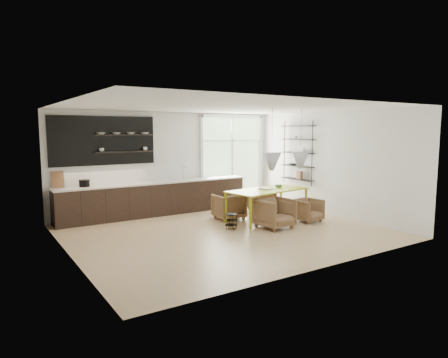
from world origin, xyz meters
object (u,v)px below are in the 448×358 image
at_px(armchair_front_right, 308,210).
at_px(wire_stool, 231,219).
at_px(armchair_back_left, 229,206).
at_px(armchair_front_left, 275,213).
at_px(armchair_back_right, 261,201).
at_px(dining_table, 267,191).

height_order(armchair_front_right, wire_stool, armchair_front_right).
distance_m(armchair_back_left, armchair_front_left, 1.48).
bearing_deg(armchair_front_left, armchair_back_right, 54.53).
bearing_deg(armchair_front_right, armchair_back_left, 131.90).
relative_size(dining_table, armchair_back_left, 3.15).
relative_size(dining_table, armchair_back_right, 3.53).
relative_size(armchair_front_left, armchair_front_right, 1.23).
bearing_deg(armchair_front_left, wire_stool, 148.38).
bearing_deg(armchair_front_left, armchair_back_left, 99.25).
height_order(armchair_back_right, armchair_front_left, armchair_front_left).
bearing_deg(dining_table, wire_stool, -174.13).
xyz_separation_m(armchair_back_right, wire_stool, (-1.98, -1.36, -0.06)).
distance_m(dining_table, armchair_front_left, 0.98).
height_order(armchair_back_left, wire_stool, armchair_back_left).
bearing_deg(armchair_back_right, armchair_front_right, 96.29).
height_order(armchair_back_right, wire_stool, armchair_back_right).
relative_size(armchair_back_left, armchair_front_right, 1.15).
relative_size(armchair_back_left, armchair_front_left, 0.93).
bearing_deg(armchair_back_left, wire_stool, 64.81).
height_order(dining_table, armchair_front_right, dining_table).
height_order(armchair_front_left, wire_stool, armchair_front_left).
relative_size(armchair_front_right, wire_stool, 1.73).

